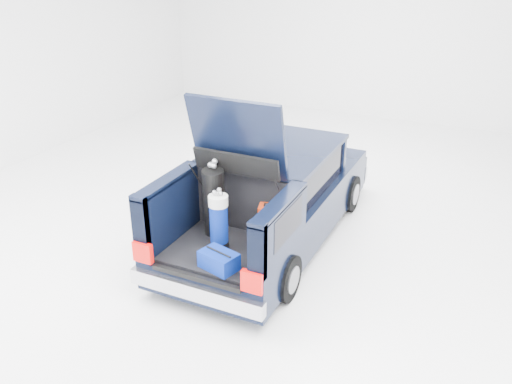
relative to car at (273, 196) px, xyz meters
The scene contains 6 objects.
ground 0.68m from the car, 90.00° to the right, with size 14.00×14.00×0.00m, color white.
car is the anchor object (origin of this frame).
red_suitcase 1.31m from the car, 67.27° to the right, with size 0.38×0.31×0.56m.
black_golf_bag 1.38m from the car, 102.35° to the right, with size 0.41×0.45×1.04m.
blue_golf_bag 1.61m from the car, 91.84° to the right, with size 0.31×0.31×0.83m.
blue_duffel 2.01m from the car, 84.99° to the right, with size 0.51×0.40×0.23m.
Camera 1 is at (2.94, -6.68, 4.14)m, focal length 38.00 mm.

